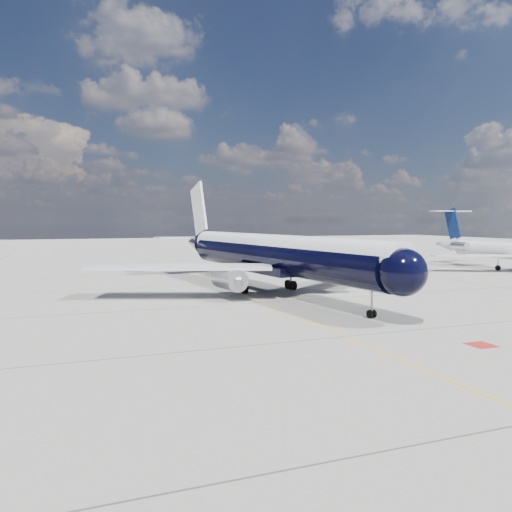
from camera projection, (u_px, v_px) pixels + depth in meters
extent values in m
plane|color=gray|center=(208.00, 279.00, 66.14)|extent=(320.00, 320.00, 0.00)
cube|color=#E1AA0B|center=(219.00, 284.00, 61.47)|extent=(0.16, 160.00, 0.01)
cube|color=maroon|center=(481.00, 345.00, 31.23)|extent=(1.60, 1.60, 0.01)
cylinder|color=black|center=(274.00, 256.00, 53.47)|extent=(8.08, 36.32, 3.62)
sphere|color=black|center=(403.00, 272.00, 36.69)|extent=(4.04, 4.04, 3.62)
cone|color=black|center=(198.00, 243.00, 73.14)|extent=(4.41, 7.06, 3.62)
cylinder|color=silver|center=(274.00, 248.00, 53.40)|extent=(7.53, 38.11, 2.82)
cube|color=black|center=(405.00, 265.00, 36.49)|extent=(2.41, 1.42, 0.52)
cube|color=silver|center=(181.00, 267.00, 50.12)|extent=(18.76, 10.95, 0.30)
cube|color=silver|center=(340.00, 260.00, 59.45)|extent=(17.68, 14.40, 0.30)
cube|color=black|center=(274.00, 268.00, 53.56)|extent=(5.15, 9.94, 0.95)
cylinder|color=silver|center=(229.00, 279.00, 49.04)|extent=(2.66, 4.61, 2.13)
cylinder|color=silver|center=(331.00, 273.00, 54.81)|extent=(2.66, 4.61, 2.13)
sphere|color=gray|center=(238.00, 281.00, 47.28)|extent=(1.17, 1.17, 1.05)
sphere|color=gray|center=(342.00, 275.00, 53.05)|extent=(1.17, 1.17, 1.05)
cube|color=silver|center=(228.00, 272.00, 49.16)|extent=(0.59, 3.05, 1.05)
cube|color=silver|center=(330.00, 266.00, 54.93)|extent=(0.59, 3.05, 1.05)
cube|color=silver|center=(199.00, 209.00, 72.37)|extent=(1.05, 6.03, 8.11)
cube|color=silver|center=(198.00, 237.00, 73.08)|extent=(12.65, 4.56, 0.21)
cylinder|color=gray|center=(372.00, 303.00, 39.83)|extent=(0.19, 0.19, 2.00)
cylinder|color=black|center=(370.00, 314.00, 39.80)|extent=(0.25, 0.68, 0.67)
cylinder|color=black|center=(373.00, 314.00, 39.98)|extent=(0.25, 0.68, 0.67)
cylinder|color=gray|center=(243.00, 281.00, 53.50)|extent=(0.28, 0.28, 1.81)
cylinder|color=gray|center=(291.00, 278.00, 56.34)|extent=(0.28, 0.28, 1.81)
cylinder|color=black|center=(245.00, 289.00, 53.09)|extent=(0.55, 1.09, 1.05)
cylinder|color=black|center=(240.00, 288.00, 54.01)|extent=(0.55, 1.09, 1.05)
cylinder|color=black|center=(293.00, 285.00, 55.93)|extent=(0.55, 1.09, 1.05)
cylinder|color=black|center=(288.00, 284.00, 56.85)|extent=(0.55, 1.09, 1.05)
cone|color=silver|center=(446.00, 244.00, 90.62)|extent=(2.77, 4.98, 2.65)
cube|color=silver|center=(474.00, 256.00, 75.85)|extent=(12.39, 8.31, 0.22)
cylinder|color=silver|center=(460.00, 246.00, 84.86)|extent=(1.55, 3.18, 1.47)
cylinder|color=silver|center=(478.00, 246.00, 86.41)|extent=(1.55, 3.18, 1.47)
cube|color=silver|center=(462.00, 246.00, 85.04)|extent=(1.02, 1.60, 0.18)
cube|color=silver|center=(476.00, 246.00, 86.22)|extent=(1.02, 1.60, 0.18)
cube|color=#091A43|center=(453.00, 224.00, 89.00)|extent=(0.34, 4.13, 6.02)
cube|color=silver|center=(451.00, 211.00, 89.38)|extent=(7.90, 2.16, 0.16)
cylinder|color=gray|center=(498.00, 265.00, 77.81)|extent=(0.20, 0.20, 1.67)
cylinder|color=black|center=(498.00, 268.00, 77.85)|extent=(0.33, 0.83, 0.83)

